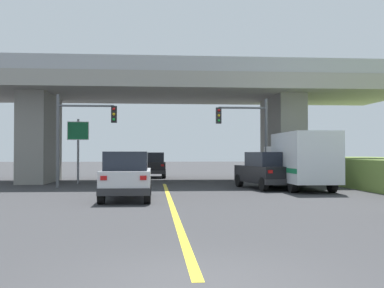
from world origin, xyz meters
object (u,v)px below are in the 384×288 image
box_truck (300,160)px  highway_sign (78,137)px  traffic_signal_farside (79,128)px  sedan_oncoming (153,165)px  suv_lead (127,176)px  traffic_signal_nearside (249,129)px  suv_crossing (265,170)px

box_truck → highway_sign: (-12.73, 6.24, 1.40)m
box_truck → traffic_signal_farside: 12.49m
box_truck → sedan_oncoming: (-7.88, 13.86, -0.59)m
suv_lead → traffic_signal_farside: bearing=112.9°
suv_lead → traffic_signal_nearside: (6.83, 8.27, 2.38)m
sedan_oncoming → traffic_signal_nearside: traffic_signal_nearside is taller
traffic_signal_nearside → suv_crossing: bearing=-81.4°
suv_crossing → suv_lead: bearing=-152.5°
suv_lead → box_truck: size_ratio=0.67×
traffic_signal_farside → highway_sign: bearing=99.4°
sedan_oncoming → suv_lead: bearing=-93.3°
suv_lead → traffic_signal_nearside: bearing=50.4°
sedan_oncoming → highway_sign: size_ratio=1.07×
suv_crossing → sedan_oncoming: (-6.13, 13.17, -0.00)m
traffic_signal_nearside → highway_sign: (-10.58, 2.92, -0.40)m
suv_crossing → highway_sign: highway_sign is taller
suv_lead → traffic_signal_farside: 8.40m
traffic_signal_nearside → traffic_signal_farside: size_ratio=0.99×
suv_crossing → traffic_signal_nearside: (-0.40, 2.63, 2.38)m
suv_lead → highway_sign: highway_sign is taller
traffic_signal_farside → suv_lead: bearing=-67.1°
traffic_signal_nearside → highway_sign: traffic_signal_nearside is taller
suv_lead → suv_crossing: (7.22, 5.64, -0.00)m
suv_lead → traffic_signal_farside: (-3.13, 7.42, 2.39)m
suv_crossing → sedan_oncoming: 14.52m
suv_crossing → traffic_signal_farside: traffic_signal_farside is taller
sedan_oncoming → traffic_signal_farside: bearing=-110.4°
traffic_signal_nearside → traffic_signal_farside: (-9.96, -0.84, 0.01)m
box_truck → traffic_signal_farside: bearing=168.4°
traffic_signal_farside → box_truck: bearing=-11.6°
box_truck → traffic_signal_nearside: size_ratio=1.34×
highway_sign → suv_lead: bearing=-71.4°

